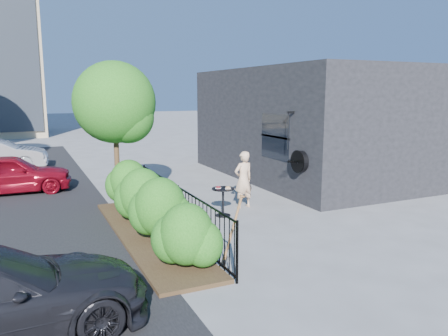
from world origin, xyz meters
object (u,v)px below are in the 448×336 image
cafe_table (223,197)px  car_red (9,174)px  shovel (231,235)px  patio_tree (117,107)px  woman (243,180)px

cafe_table → car_red: bearing=134.5°
shovel → cafe_table: bearing=68.0°
shovel → patio_tree: bearing=101.0°
woman → car_red: woman is taller
patio_tree → cafe_table: 3.73m
cafe_table → woman: size_ratio=0.50×
woman → shovel: 4.17m
patio_tree → car_red: 4.76m
patio_tree → shovel: size_ratio=2.90×
car_red → woman: bearing=-126.1°
woman → car_red: (-5.93, 4.59, -0.16)m
woman → patio_tree: bearing=-32.7°
car_red → patio_tree: bearing=-136.3°
cafe_table → car_red: car_red is taller
patio_tree → shovel: patio_tree is taller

